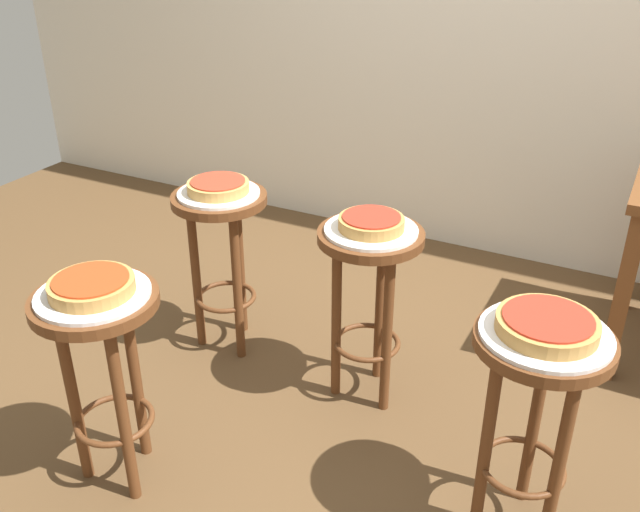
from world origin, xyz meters
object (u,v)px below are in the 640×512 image
(stool_foreground, at_px, (102,348))
(pizza_rear, at_px, (218,186))
(pizza_foreground, at_px, (92,286))
(serving_plate_middle, at_px, (546,334))
(stool_rear, at_px, (222,237))
(stool_middle, at_px, (535,391))
(serving_plate_leftside, at_px, (371,230))
(stool_leftside, at_px, (369,278))
(pizza_middle, at_px, (547,325))
(serving_plate_rear, at_px, (219,193))
(serving_plate_foreground, at_px, (93,294))
(pizza_leftside, at_px, (371,222))

(stool_foreground, distance_m, pizza_rear, 0.83)
(pizza_foreground, relative_size, serving_plate_middle, 0.71)
(pizza_foreground, height_order, stool_rear, pizza_foreground)
(stool_middle, distance_m, serving_plate_middle, 0.19)
(serving_plate_leftside, bearing_deg, stool_leftside, 97.13)
(pizza_middle, distance_m, serving_plate_rear, 1.36)
(stool_foreground, distance_m, pizza_middle, 1.26)
(stool_foreground, xyz_separation_m, pizza_foreground, (0.00, 0.00, 0.21))
(stool_foreground, relative_size, serving_plate_leftside, 2.11)
(serving_plate_foreground, height_order, pizza_middle, pizza_middle)
(pizza_rear, bearing_deg, pizza_foreground, -81.66)
(serving_plate_foreground, bearing_deg, serving_plate_middle, 17.92)
(pizza_foreground, bearing_deg, pizza_middle, 17.92)
(stool_foreground, height_order, serving_plate_rear, serving_plate_rear)
(pizza_leftside, bearing_deg, pizza_foreground, -125.14)
(stool_leftside, xyz_separation_m, stool_rear, (-0.65, 0.04, 0.00))
(serving_plate_middle, xyz_separation_m, stool_rear, (-1.30, 0.41, -0.19))
(serving_plate_foreground, bearing_deg, pizza_rear, 98.34)
(stool_middle, relative_size, pizza_rear, 2.87)
(pizza_leftside, xyz_separation_m, stool_rear, (-0.65, 0.04, -0.21))
(serving_plate_foreground, height_order, serving_plate_rear, same)
(stool_middle, distance_m, serving_plate_leftside, 0.77)
(stool_foreground, xyz_separation_m, stool_leftside, (0.53, 0.75, 0.00))
(pizza_foreground, xyz_separation_m, pizza_rear, (-0.12, 0.79, -0.00))
(serving_plate_middle, relative_size, serving_plate_leftside, 1.07)
(stool_middle, relative_size, serving_plate_leftside, 2.11)
(pizza_middle, xyz_separation_m, serving_plate_rear, (-1.30, 0.41, -0.03))
(stool_middle, bearing_deg, serving_plate_rear, 162.55)
(serving_plate_foreground, bearing_deg, serving_plate_rear, 98.34)
(stool_middle, bearing_deg, pizza_leftside, 150.32)
(serving_plate_rear, bearing_deg, pizza_foreground, -81.66)
(serving_plate_leftside, bearing_deg, pizza_middle, -29.68)
(serving_plate_foreground, relative_size, serving_plate_middle, 0.95)
(pizza_foreground, relative_size, stool_rear, 0.36)
(serving_plate_foreground, height_order, stool_leftside, serving_plate_foreground)
(stool_leftside, distance_m, pizza_leftside, 0.21)
(serving_plate_leftside, height_order, stool_rear, serving_plate_leftside)
(pizza_leftside, height_order, pizza_rear, same)
(pizza_leftside, relative_size, pizza_rear, 0.95)
(serving_plate_foreground, xyz_separation_m, serving_plate_rear, (-0.12, 0.79, 0.00))
(serving_plate_leftside, relative_size, stool_rear, 0.47)
(stool_foreground, xyz_separation_m, stool_rear, (-0.12, 0.79, 0.00))
(stool_foreground, height_order, stool_leftside, same)
(pizza_middle, bearing_deg, serving_plate_middle, 0.00)
(pizza_middle, distance_m, serving_plate_leftside, 0.75)
(stool_foreground, xyz_separation_m, serving_plate_leftside, (0.53, 0.75, 0.19))
(stool_middle, height_order, serving_plate_leftside, serving_plate_leftside)
(pizza_leftside, relative_size, serving_plate_rear, 0.71)
(stool_rear, distance_m, serving_plate_rear, 0.19)
(stool_rear, distance_m, pizza_rear, 0.21)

